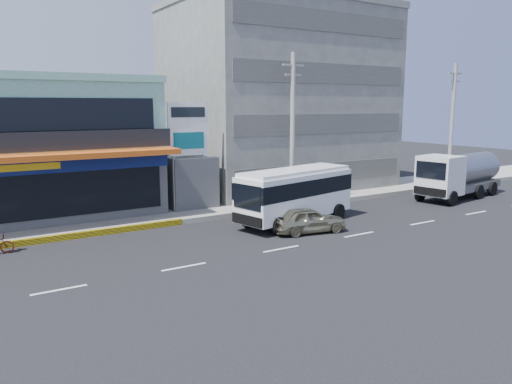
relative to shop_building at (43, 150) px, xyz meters
The scene contains 12 objects.
ground 16.57m from the shop_building, 60.16° to the right, with size 120.00×120.00×0.00m, color black.
sidewalk 14.27m from the shop_building, 18.88° to the right, with size 70.00×5.00×0.30m, color gray.
shop_building is the anchor object (origin of this frame).
concrete_building 18.28m from the shop_building, ahead, with size 16.00×12.00×14.00m, color gray.
gap_structure 8.53m from the shop_building, 13.67° to the right, with size 3.00×6.00×3.50m, color #46474B.
satellite_dish 8.54m from the shop_building, 20.21° to the right, with size 1.50×1.50×0.15m, color slate.
billboard 8.92m from the shop_building, 32.32° to the right, with size 2.60×0.18×6.90m.
utility_pole_near 15.50m from the shop_building, 25.06° to the right, with size 1.60×0.30×10.00m.
utility_pole_far 30.73m from the shop_building, 12.31° to the right, with size 1.60×0.30×10.00m.
minibus 15.55m from the shop_building, 41.00° to the right, with size 7.85×3.92×3.15m.
sedan 16.74m from the shop_building, 47.90° to the right, with size 1.62×4.03×1.37m, color tan.
tanker_truck 28.29m from the shop_building, 20.95° to the right, with size 8.57×3.73×3.27m.
Camera 1 is at (-13.13, -18.68, 6.75)m, focal length 35.00 mm.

